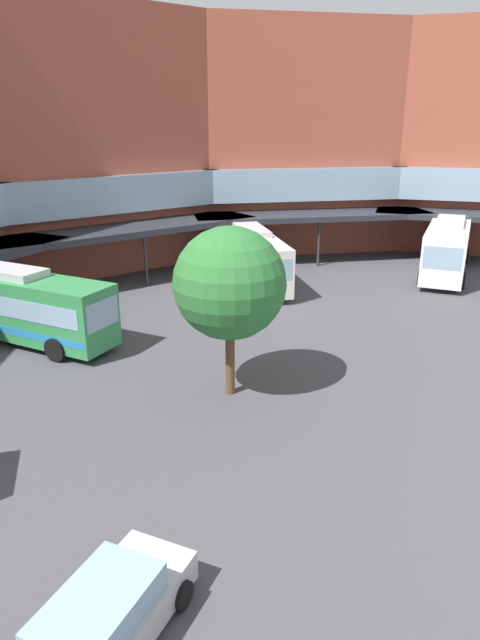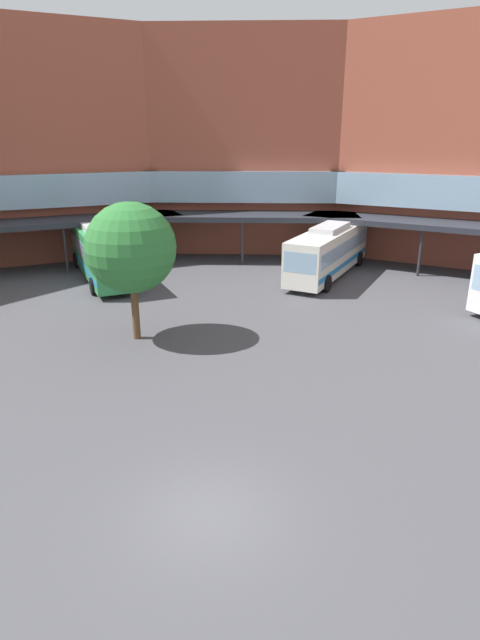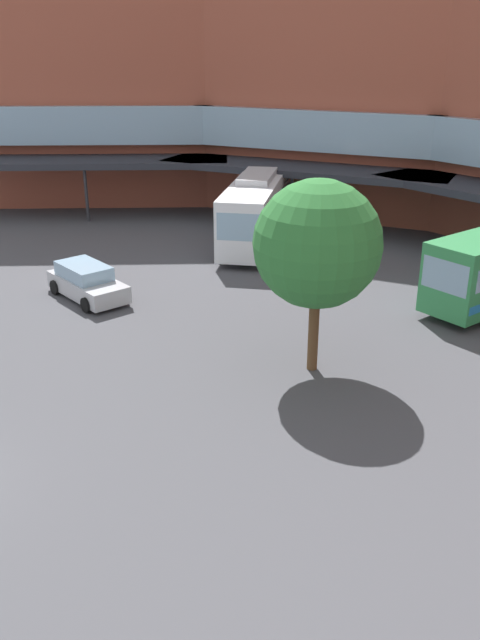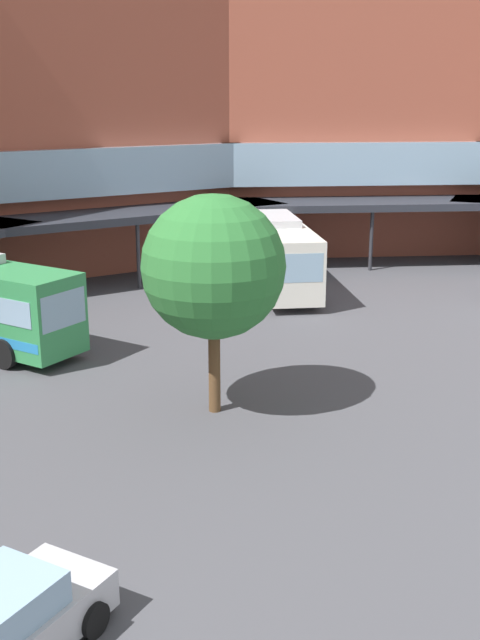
{
  "view_description": "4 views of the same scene",
  "coord_description": "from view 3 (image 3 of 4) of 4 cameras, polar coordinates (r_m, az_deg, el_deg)",
  "views": [
    {
      "loc": [
        -17.03,
        0.18,
        10.31
      ],
      "look_at": [
        0.27,
        14.38,
        2.28
      ],
      "focal_mm": 31.56,
      "sensor_mm": 36.0,
      "label": 1
    },
    {
      "loc": [
        -1.41,
        -11.21,
        9.54
      ],
      "look_at": [
        2.89,
        10.29,
        1.67
      ],
      "focal_mm": 29.12,
      "sensor_mm": 36.0,
      "label": 2
    },
    {
      "loc": [
        16.39,
        1.93,
        10.69
      ],
      "look_at": [
        -1.21,
        10.21,
        2.58
      ],
      "focal_mm": 37.75,
      "sensor_mm": 36.0,
      "label": 3
    },
    {
      "loc": [
        -16.89,
        -2.79,
        9.34
      ],
      "look_at": [
        -0.21,
        13.64,
        2.52
      ],
      "focal_mm": 43.33,
      "sensor_mm": 36.0,
      "label": 4
    }
  ],
  "objects": [
    {
      "name": "bus_0",
      "position": [
        38.83,
        1.45,
        9.59
      ],
      "size": [
        11.25,
        8.95,
        3.82
      ],
      "rotation": [
        0.0,
        0.0,
        5.67
      ],
      "color": "white",
      "rests_on": "ground"
    },
    {
      "name": "parked_car",
      "position": [
        30.71,
        -12.85,
        3.14
      ],
      "size": [
        4.72,
        2.9,
        1.53
      ],
      "rotation": [
        0.0,
        0.0,
        0.27
      ],
      "color": "#B7B7BC",
      "rests_on": "ground"
    },
    {
      "name": "plaza_tree",
      "position": [
        22.23,
        6.58,
        6.36
      ],
      "size": [
        4.27,
        4.27,
        6.67
      ],
      "color": "brown",
      "rests_on": "ground"
    }
  ]
}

